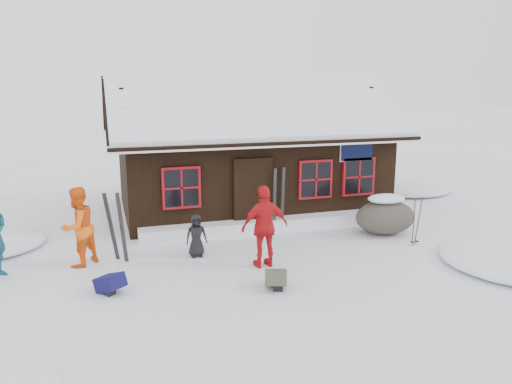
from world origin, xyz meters
The scene contains 13 objects.
ground centered at (0.00, 0.00, 0.00)m, with size 120.00×120.00×0.00m, color white.
mountain_hut centered at (1.50, 4.98, 1.58)m, with size 8.90×6.09×4.42m.
snow_drift centered at (1.50, 2.25, 0.17)m, with size 7.60×0.60×0.35m, color white.
snow_mounds centered at (1.65, 1.86, 0.00)m, with size 20.60×13.20×0.48m.
skier_orange_left centered at (-3.70, 0.94, 0.92)m, with size 0.89×0.69×1.83m, color #F96111.
skier_orange_right centered at (0.32, -0.39, 0.94)m, with size 1.10×0.46×1.88m, color red.
skier_crouched centered at (-1.04, 0.73, 0.52)m, with size 0.51×0.33×1.04m, color black.
boulder centered at (4.29, 1.00, 0.50)m, with size 1.70×1.27×0.99m.
ski_pair_mid centered at (-2.86, 1.03, 0.79)m, with size 0.51×0.32×1.68m.
ski_pair_right centered at (1.58, 2.20, 0.87)m, with size 0.43×0.20×1.84m.
ski_poles centered at (4.50, -0.09, 0.60)m, with size 0.23×0.11×1.29m.
backpack_blue centered at (-3.09, -0.86, 0.15)m, with size 0.41×0.54×0.29m, color #0F0F41.
backpack_olive centered at (0.14, -1.63, 0.16)m, with size 0.43×0.58×0.31m, color #434732.
Camera 1 is at (-3.09, -10.59, 4.14)m, focal length 35.00 mm.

